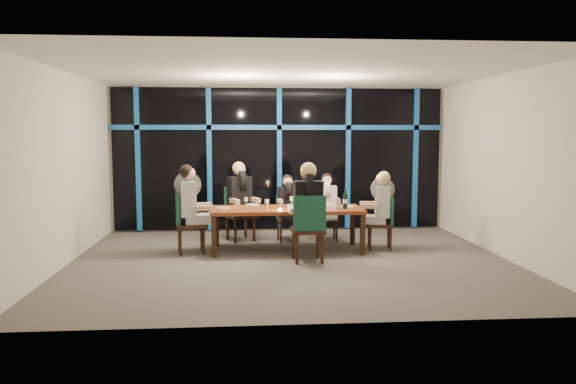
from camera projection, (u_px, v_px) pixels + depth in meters
name	position (u px, v px, depth m)	size (l,w,h in m)	color
room	(291.00, 134.00, 8.78)	(7.04, 7.00, 3.02)	#5E5953
window_wall	(280.00, 157.00, 11.74)	(6.86, 0.43, 2.94)	black
dining_table	(287.00, 212.00, 9.71)	(2.60, 1.00, 0.75)	brown
chair_far_left	(239.00, 210.00, 10.71)	(0.63, 0.63, 1.02)	black
chair_far_mid	(287.00, 215.00, 10.69)	(0.43, 0.43, 0.86)	black
chair_far_right	(326.00, 215.00, 10.75)	(0.41, 0.41, 0.87)	black
chair_end_left	(185.00, 220.00, 9.52)	(0.55, 0.55, 1.03)	black
chair_end_right	(385.00, 220.00, 9.83)	(0.50, 0.50, 0.94)	black
chair_near_mid	(309.00, 225.00, 8.82)	(0.53, 0.53, 1.08)	black
diner_far_left	(240.00, 190.00, 10.59)	(0.64, 0.70, 1.00)	black
diner_far_mid	(288.00, 198.00, 10.58)	(0.45, 0.55, 0.84)	black
diner_far_right	(327.00, 197.00, 10.64)	(0.44, 0.54, 0.85)	silver
diner_end_left	(190.00, 196.00, 9.50)	(0.68, 0.56, 1.01)	black
diner_end_right	(380.00, 199.00, 9.80)	(0.62, 0.50, 0.92)	black
diner_near_mid	(308.00, 197.00, 8.87)	(0.55, 0.68, 1.05)	black
plate_far_left	(253.00, 205.00, 10.12)	(0.24, 0.24, 0.01)	white
plate_far_mid	(293.00, 205.00, 10.04)	(0.24, 0.24, 0.01)	white
plate_far_right	(331.00, 205.00, 10.09)	(0.24, 0.24, 0.01)	white
plate_end_left	(224.00, 208.00, 9.66)	(0.24, 0.24, 0.01)	white
plate_end_right	(348.00, 206.00, 9.85)	(0.24, 0.24, 0.01)	white
plate_near_mid	(302.00, 210.00, 9.45)	(0.24, 0.24, 0.01)	white
wine_bottle	(345.00, 201.00, 9.62)	(0.08, 0.08, 0.35)	black
water_pitcher	(336.00, 204.00, 9.54)	(0.11, 0.10, 0.18)	silver
tea_light	(280.00, 209.00, 9.44)	(0.05, 0.05, 0.03)	#FBA74B
wine_glass_a	(267.00, 202.00, 9.53)	(0.07, 0.07, 0.17)	white
wine_glass_b	(292.00, 199.00, 9.76)	(0.08, 0.08, 0.20)	silver
wine_glass_c	(315.00, 201.00, 9.74)	(0.06, 0.06, 0.16)	silver
wine_glass_d	(246.00, 200.00, 9.79)	(0.07, 0.07, 0.17)	white
wine_glass_e	(337.00, 200.00, 9.89)	(0.06, 0.06, 0.17)	silver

